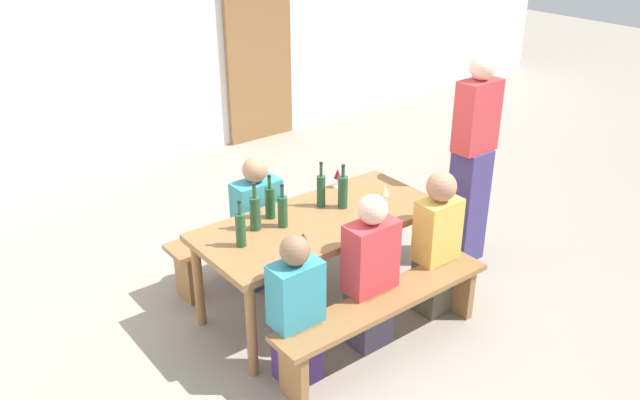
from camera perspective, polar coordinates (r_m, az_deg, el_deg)
ground_plane at (r=5.20m, az=0.00°, el=-8.95°), size 24.00×24.00×0.00m
back_wall at (r=7.49m, az=-17.29°, el=14.20°), size 14.00×0.20×3.20m
wooden_door at (r=8.23m, az=-5.25°, el=12.26°), size 0.90×0.06×2.10m
tasting_table at (r=4.85m, az=0.00°, el=-2.47°), size 1.83×0.83×0.75m
bench_near at (r=4.56m, az=5.59°, el=-9.35°), size 1.73×0.30×0.45m
bench_far at (r=5.52m, az=-4.57°, el=-2.61°), size 1.73×0.30×0.45m
wine_bottle_0 at (r=4.64m, az=-5.59°, el=-1.06°), size 0.08×0.08×0.35m
wine_bottle_1 at (r=4.95m, az=0.09°, el=0.87°), size 0.07×0.07×0.35m
wine_bottle_2 at (r=4.79m, az=-4.30°, el=-0.15°), size 0.07×0.07×0.33m
wine_bottle_3 at (r=4.66m, az=-3.22°, el=-0.92°), size 0.07×0.07×0.32m
wine_bottle_4 at (r=4.92m, az=1.97°, el=0.75°), size 0.07×0.07×0.34m
wine_bottle_5 at (r=4.44m, az=-6.82°, el=-2.48°), size 0.07×0.07×0.33m
wine_glass_0 at (r=4.34m, az=-1.47°, el=-3.34°), size 0.08×0.08×0.15m
wine_glass_1 at (r=5.02m, az=5.54°, el=0.84°), size 0.08×0.08×0.15m
wine_glass_2 at (r=5.26m, az=1.51°, el=2.20°), size 0.06×0.06×0.16m
seated_guest_near_0 at (r=4.23m, az=-2.06°, el=-9.74°), size 0.32×0.24×1.06m
seated_guest_near_1 at (r=4.54m, az=4.31°, el=-6.49°), size 0.36×0.24×1.15m
seated_guest_near_2 at (r=4.93m, az=9.93°, el=-3.84°), size 0.32×0.24×1.14m
seated_guest_far_0 at (r=5.24m, az=-5.36°, el=-2.19°), size 0.37×0.24×1.09m
standing_host at (r=5.57m, az=12.88°, el=2.97°), size 0.35×0.24×1.77m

